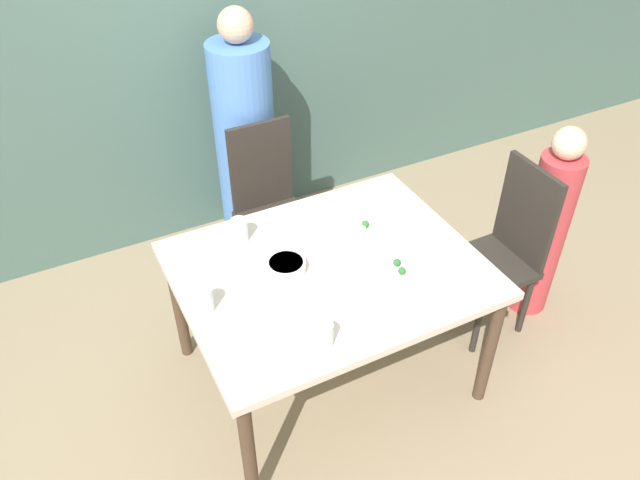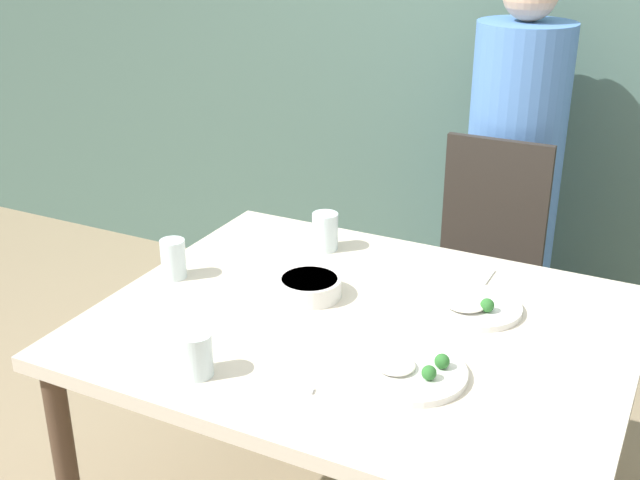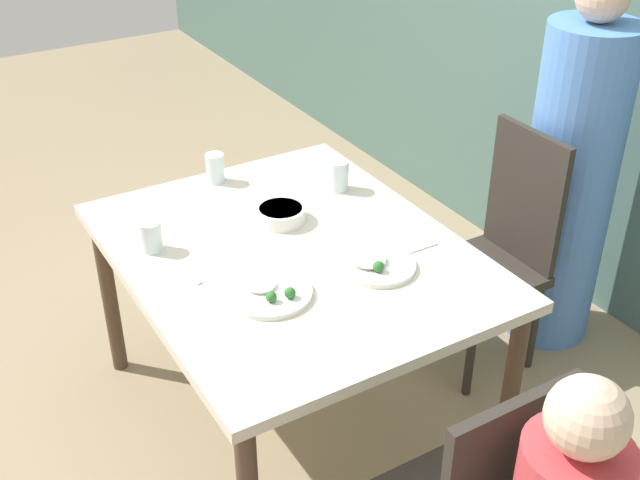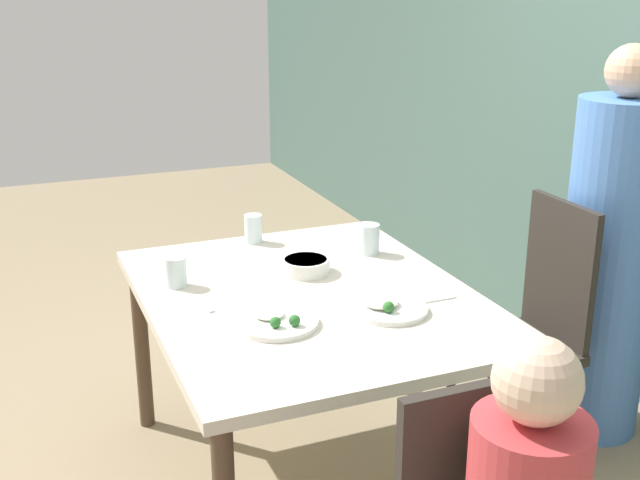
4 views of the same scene
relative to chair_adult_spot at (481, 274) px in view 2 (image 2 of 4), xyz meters
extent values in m
cube|color=#4C6B60|center=(-0.08, 0.69, 0.83)|extent=(10.00, 0.06, 2.70)
cube|color=beige|center=(-0.08, -0.89, 0.22)|extent=(1.37, 1.09, 0.04)
cylinder|color=#4C3828|center=(-0.70, -0.41, -0.16)|extent=(0.06, 0.06, 0.71)
cylinder|color=#4C3828|center=(0.54, -0.41, -0.16)|extent=(0.06, 0.06, 0.71)
cube|color=#2D2823|center=(0.00, -0.08, -0.09)|extent=(0.40, 0.40, 0.04)
cube|color=#2D2823|center=(0.00, 0.11, 0.20)|extent=(0.38, 0.03, 0.55)
cylinder|color=#2D2823|center=(-0.16, -0.24, -0.32)|extent=(0.04, 0.04, 0.41)
cylinder|color=#2D2823|center=(0.17, -0.24, -0.32)|extent=(0.04, 0.04, 0.41)
cylinder|color=#2D2823|center=(-0.16, 0.09, -0.32)|extent=(0.04, 0.04, 0.41)
cylinder|color=#2D2823|center=(0.17, 0.09, -0.32)|extent=(0.04, 0.04, 0.41)
cylinder|color=#5184D1|center=(0.00, 0.34, 0.16)|extent=(0.36, 0.36, 1.37)
cylinder|color=white|center=(-0.27, -0.83, 0.26)|extent=(0.18, 0.18, 0.05)
cylinder|color=#BC5123|center=(-0.27, -0.83, 0.29)|extent=(0.16, 0.16, 0.01)
cylinder|color=white|center=(0.13, -1.08, 0.24)|extent=(0.27, 0.27, 0.02)
ellipsoid|color=white|center=(0.09, -1.10, 0.26)|extent=(0.09, 0.09, 0.02)
sphere|color=#2D702D|center=(0.18, -1.10, 0.27)|extent=(0.03, 0.03, 0.03)
sphere|color=#2D702D|center=(0.19, -1.05, 0.27)|extent=(0.04, 0.04, 0.04)
cylinder|color=white|center=(0.17, -0.71, 0.24)|extent=(0.25, 0.25, 0.02)
ellipsoid|color=white|center=(0.15, -0.73, 0.27)|extent=(0.12, 0.12, 0.02)
cone|color=orange|center=(0.13, -0.74, 0.27)|extent=(0.01, 0.01, 0.03)
sphere|color=#2D702D|center=(0.21, -0.73, 0.27)|extent=(0.04, 0.04, 0.04)
cylinder|color=silver|center=(-0.67, -0.90, 0.29)|extent=(0.07, 0.07, 0.12)
cylinder|color=silver|center=(-0.32, -1.30, 0.29)|extent=(0.08, 0.08, 0.11)
cylinder|color=silver|center=(-0.37, -0.52, 0.29)|extent=(0.08, 0.08, 0.12)
cube|color=white|center=(0.08, -0.52, 0.24)|extent=(0.14, 0.14, 0.01)
cube|color=silver|center=(-0.13, -1.26, 0.24)|extent=(0.18, 0.06, 0.01)
camera|label=1|loc=(-1.10, -2.79, 2.12)|focal=35.00mm
camera|label=2|loc=(0.65, -2.59, 1.26)|focal=45.00mm
camera|label=3|loc=(1.95, -1.99, 1.67)|focal=45.00mm
camera|label=4|loc=(2.30, -1.82, 1.29)|focal=45.00mm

